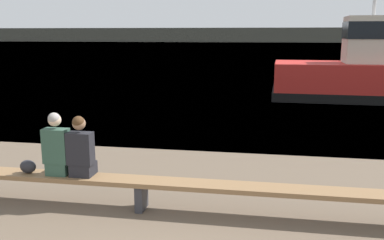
{
  "coord_description": "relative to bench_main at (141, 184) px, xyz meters",
  "views": [
    {
      "loc": [
        1.51,
        -2.89,
        2.72
      ],
      "look_at": [
        -0.1,
        6.18,
        0.84
      ],
      "focal_mm": 40.0,
      "sensor_mm": 36.0,
      "label": 1
    }
  ],
  "objects": [
    {
      "name": "water_surface",
      "position": [
        0.37,
        123.49,
        -0.41
      ],
      "size": [
        240.0,
        240.0,
        0.0
      ],
      "primitive_type": "plane",
      "color": "#426B8E",
      "rests_on": "ground"
    },
    {
      "name": "far_shoreline",
      "position": [
        0.37,
        131.67,
        1.74
      ],
      "size": [
        600.0,
        12.0,
        4.32
      ],
      "primitive_type": "cube",
      "color": "#4C4C42",
      "rests_on": "ground"
    },
    {
      "name": "bench_main",
      "position": [
        0.0,
        0.0,
        0.0
      ],
      "size": [
        8.77,
        0.42,
        0.49
      ],
      "color": "brown",
      "rests_on": "ground"
    },
    {
      "name": "person_left",
      "position": [
        -1.37,
        -0.0,
        0.53
      ],
      "size": [
        0.39,
        0.36,
        1.02
      ],
      "color": "#2D4C3D",
      "rests_on": "bench_main"
    },
    {
      "name": "person_right",
      "position": [
        -0.97,
        -0.0,
        0.51
      ],
      "size": [
        0.39,
        0.36,
        0.98
      ],
      "color": "black",
      "rests_on": "bench_main"
    },
    {
      "name": "shopping_bag",
      "position": [
        -1.89,
        -0.01,
        0.19
      ],
      "size": [
        0.27,
        0.18,
        0.22
      ],
      "color": "#232328",
      "rests_on": "bench_main"
    },
    {
      "name": "tugboat_red",
      "position": [
        5.97,
        12.6,
        0.66
      ],
      "size": [
        7.63,
        3.39,
        6.33
      ],
      "rotation": [
        0.0,
        0.0,
        1.54
      ],
      "color": "red",
      "rests_on": "water_surface"
    }
  ]
}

